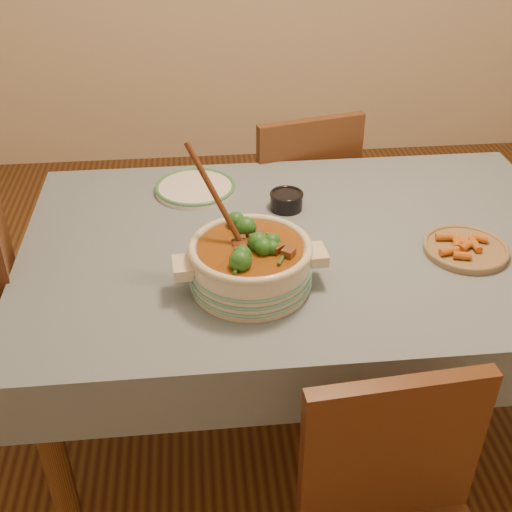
{
  "coord_description": "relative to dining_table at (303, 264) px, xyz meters",
  "views": [
    {
      "loc": [
        -0.31,
        -1.6,
        1.78
      ],
      "look_at": [
        -0.17,
        -0.24,
        0.87
      ],
      "focal_mm": 45.0,
      "sensor_mm": 36.0,
      "label": 1
    }
  ],
  "objects": [
    {
      "name": "condiment_bowl",
      "position": [
        -0.03,
        0.19,
        0.12
      ],
      "size": [
        0.13,
        0.13,
        0.06
      ],
      "rotation": [
        0.0,
        0.0,
        0.33
      ],
      "color": "black",
      "rests_on": "dining_table"
    },
    {
      "name": "white_plate",
      "position": [
        -0.32,
        0.34,
        0.1
      ],
      "size": [
        0.29,
        0.29,
        0.02
      ],
      "rotation": [
        0.0,
        0.0,
        -0.1
      ],
      "color": "white",
      "rests_on": "dining_table"
    },
    {
      "name": "dining_table",
      "position": [
        0.0,
        0.0,
        0.0
      ],
      "size": [
        1.68,
        1.08,
        0.76
      ],
      "color": "brown",
      "rests_on": "floor"
    },
    {
      "name": "stew_casserole",
      "position": [
        -0.18,
        -0.22,
        0.17
      ],
      "size": [
        0.41,
        0.34,
        0.39
      ],
      "rotation": [
        0.0,
        0.0,
        0.07
      ],
      "color": "beige",
      "rests_on": "dining_table"
    },
    {
      "name": "chair_far",
      "position": [
        0.1,
        0.69,
        -0.16
      ],
      "size": [
        0.5,
        0.5,
        0.9
      ],
      "rotation": [
        0.0,
        0.0,
        3.37
      ],
      "color": "brown",
      "rests_on": "floor"
    },
    {
      "name": "floor",
      "position": [
        0.0,
        0.0,
        -0.66
      ],
      "size": [
        4.5,
        4.5,
        0.0
      ],
      "primitive_type": "plane",
      "color": "#442413",
      "rests_on": "ground"
    },
    {
      "name": "fried_plate",
      "position": [
        0.45,
        -0.12,
        0.11
      ],
      "size": [
        0.29,
        0.29,
        0.04
      ],
      "rotation": [
        0.0,
        0.0,
        0.24
      ],
      "color": "#987B54",
      "rests_on": "dining_table"
    }
  ]
}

